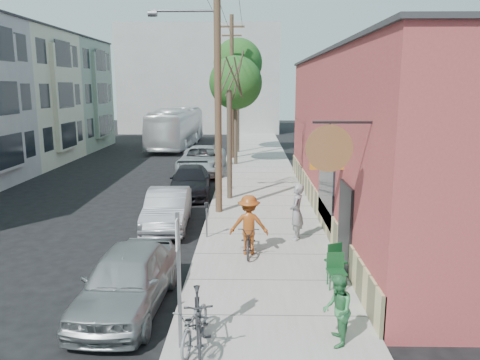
{
  "coord_description": "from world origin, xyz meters",
  "views": [
    {
      "loc": [
        3.72,
        -13.89,
        5.31
      ],
      "look_at": [
        3.33,
        5.0,
        1.5
      ],
      "focal_mm": 35.0,
      "sensor_mm": 36.0,
      "label": 1
    }
  ],
  "objects_px": {
    "sign_post": "(179,268)",
    "car_0": "(127,280)",
    "parking_meter_near": "(207,214)",
    "patio_chair_a": "(336,271)",
    "car_3": "(202,160)",
    "parked_bike_a": "(198,321)",
    "car_2": "(190,181)",
    "utility_pole_near": "(216,83)",
    "patron_grey": "(297,212)",
    "patio_chair_b": "(336,261)",
    "car_1": "(168,209)",
    "tree_bare": "(229,145)",
    "patron_green": "(337,310)",
    "cyclist": "(249,225)",
    "tree_leafy_mid": "(236,83)",
    "parking_meter_far": "(220,175)",
    "tree_leafy_far": "(238,63)",
    "parked_bike_b": "(195,324)",
    "bus": "(177,128)"
  },
  "relations": [
    {
      "from": "sign_post",
      "to": "tree_bare",
      "type": "bearing_deg",
      "value": 87.98
    },
    {
      "from": "car_2",
      "to": "car_3",
      "type": "distance_m",
      "value": 5.87
    },
    {
      "from": "parking_meter_far",
      "to": "tree_leafy_mid",
      "type": "distance_m",
      "value": 9.59
    },
    {
      "from": "tree_bare",
      "to": "car_2",
      "type": "xyz_separation_m",
      "value": [
        -2.0,
        1.27,
        -1.94
      ]
    },
    {
      "from": "patio_chair_a",
      "to": "car_3",
      "type": "height_order",
      "value": "car_3"
    },
    {
      "from": "car_0",
      "to": "car_2",
      "type": "distance_m",
      "value": 12.15
    },
    {
      "from": "tree_leafy_mid",
      "to": "car_0",
      "type": "distance_m",
      "value": 21.25
    },
    {
      "from": "car_1",
      "to": "car_2",
      "type": "distance_m",
      "value": 5.42
    },
    {
      "from": "parked_bike_b",
      "to": "car_0",
      "type": "relative_size",
      "value": 0.39
    },
    {
      "from": "tree_leafy_mid",
      "to": "parked_bike_b",
      "type": "bearing_deg",
      "value": -90.42
    },
    {
      "from": "parked_bike_b",
      "to": "patron_green",
      "type": "bearing_deg",
      "value": 11.26
    },
    {
      "from": "patio_chair_b",
      "to": "car_2",
      "type": "bearing_deg",
      "value": 92.3
    },
    {
      "from": "utility_pole_near",
      "to": "car_1",
      "type": "xyz_separation_m",
      "value": [
        -1.79,
        -1.74,
        -4.69
      ]
    },
    {
      "from": "car_0",
      "to": "bus",
      "type": "height_order",
      "value": "bus"
    },
    {
      "from": "sign_post",
      "to": "car_3",
      "type": "xyz_separation_m",
      "value": [
        -1.55,
        19.92,
        -1.0
      ]
    },
    {
      "from": "patio_chair_a",
      "to": "patron_green",
      "type": "xyz_separation_m",
      "value": [
        -0.49,
        -2.73,
        0.3
      ]
    },
    {
      "from": "sign_post",
      "to": "patio_chair_a",
      "type": "xyz_separation_m",
      "value": [
        3.64,
        2.92,
        -1.24
      ]
    },
    {
      "from": "tree_leafy_far",
      "to": "parked_bike_a",
      "type": "xyz_separation_m",
      "value": [
        -0.09,
        -28.48,
        -6.29
      ]
    },
    {
      "from": "patio_chair_a",
      "to": "car_3",
      "type": "xyz_separation_m",
      "value": [
        -5.19,
        17.0,
        0.24
      ]
    },
    {
      "from": "utility_pole_near",
      "to": "car_0",
      "type": "bearing_deg",
      "value": -100.63
    },
    {
      "from": "utility_pole_near",
      "to": "tree_leafy_far",
      "type": "xyz_separation_m",
      "value": [
        0.41,
        18.1,
        1.61
      ]
    },
    {
      "from": "parking_meter_near",
      "to": "patio_chair_b",
      "type": "relative_size",
      "value": 1.41
    },
    {
      "from": "parked_bike_a",
      "to": "car_2",
      "type": "relative_size",
      "value": 0.41
    },
    {
      "from": "cyclist",
      "to": "tree_leafy_mid",
      "type": "bearing_deg",
      "value": -84.84
    },
    {
      "from": "patio_chair_b",
      "to": "cyclist",
      "type": "xyz_separation_m",
      "value": [
        -2.39,
        1.74,
        0.5
      ]
    },
    {
      "from": "parking_meter_near",
      "to": "patio_chair_a",
      "type": "xyz_separation_m",
      "value": [
        3.74,
        -4.06,
        -0.39
      ]
    },
    {
      "from": "tree_leafy_far",
      "to": "tree_bare",
      "type": "bearing_deg",
      "value": -90.0
    },
    {
      "from": "patron_green",
      "to": "cyclist",
      "type": "xyz_separation_m",
      "value": [
        -1.78,
        5.21,
        0.19
      ]
    },
    {
      "from": "sign_post",
      "to": "patron_grey",
      "type": "relative_size",
      "value": 1.45
    },
    {
      "from": "sign_post",
      "to": "patio_chair_b",
      "type": "distance_m",
      "value": 5.38
    },
    {
      "from": "parking_meter_far",
      "to": "patio_chair_a",
      "type": "xyz_separation_m",
      "value": [
        3.74,
        -11.16,
        -0.39
      ]
    },
    {
      "from": "tree_leafy_far",
      "to": "patio_chair_a",
      "type": "xyz_separation_m",
      "value": [
        3.19,
        -25.56,
        -6.43
      ]
    },
    {
      "from": "sign_post",
      "to": "patron_grey",
      "type": "height_order",
      "value": "sign_post"
    },
    {
      "from": "utility_pole_near",
      "to": "patron_grey",
      "type": "xyz_separation_m",
      "value": [
        2.93,
        -3.58,
        -4.29
      ]
    },
    {
      "from": "parking_meter_near",
      "to": "tree_leafy_mid",
      "type": "distance_m",
      "value": 16.2
    },
    {
      "from": "patron_grey",
      "to": "parked_bike_a",
      "type": "height_order",
      "value": "patron_grey"
    },
    {
      "from": "parking_meter_near",
      "to": "car_0",
      "type": "height_order",
      "value": "car_0"
    },
    {
      "from": "parking_meter_far",
      "to": "car_1",
      "type": "height_order",
      "value": "car_1"
    },
    {
      "from": "patio_chair_b",
      "to": "car_1",
      "type": "distance_m",
      "value": 7.41
    },
    {
      "from": "sign_post",
      "to": "car_0",
      "type": "relative_size",
      "value": 0.63
    },
    {
      "from": "patron_grey",
      "to": "parked_bike_a",
      "type": "distance_m",
      "value": 7.29
    },
    {
      "from": "utility_pole_near",
      "to": "car_1",
      "type": "height_order",
      "value": "utility_pole_near"
    },
    {
      "from": "tree_leafy_far",
      "to": "car_2",
      "type": "relative_size",
      "value": 1.84
    },
    {
      "from": "patio_chair_a",
      "to": "car_1",
      "type": "relative_size",
      "value": 0.2
    },
    {
      "from": "patio_chair_a",
      "to": "patio_chair_b",
      "type": "bearing_deg",
      "value": 77.41
    },
    {
      "from": "parking_meter_far",
      "to": "tree_leafy_far",
      "type": "relative_size",
      "value": 0.14
    },
    {
      "from": "tree_bare",
      "to": "patio_chair_b",
      "type": "relative_size",
      "value": 5.65
    },
    {
      "from": "utility_pole_near",
      "to": "parked_bike_a",
      "type": "relative_size",
      "value": 5.15
    },
    {
      "from": "patron_green",
      "to": "car_3",
      "type": "xyz_separation_m",
      "value": [
        -4.69,
        19.74,
        -0.06
      ]
    },
    {
      "from": "patron_grey",
      "to": "cyclist",
      "type": "height_order",
      "value": "patron_grey"
    }
  ]
}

